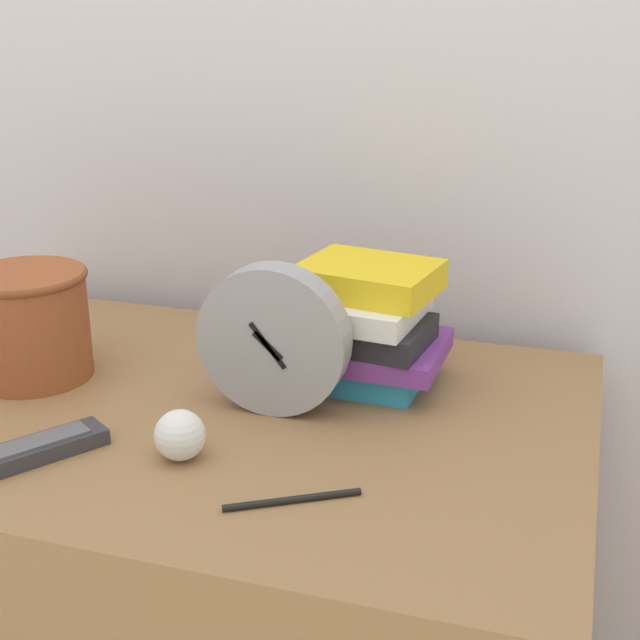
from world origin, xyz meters
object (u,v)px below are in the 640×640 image
(tv_remote, at_px, (39,449))
(crumpled_paper_ball, at_px, (180,435))
(basket, at_px, (29,321))
(pen, at_px, (293,500))
(book_stack, at_px, (360,326))
(desk_clock, at_px, (273,340))

(tv_remote, xyz_separation_m, crumpled_paper_ball, (0.16, 0.05, 0.02))
(basket, xyz_separation_m, pen, (0.47, -0.21, -0.08))
(book_stack, height_order, pen, book_stack)
(book_stack, relative_size, basket, 1.35)
(book_stack, bearing_deg, pen, -87.66)
(book_stack, height_order, crumpled_paper_ball, book_stack)
(book_stack, bearing_deg, basket, -165.26)
(desk_clock, xyz_separation_m, basket, (-0.37, 0.00, -0.02))
(tv_remote, bearing_deg, basket, 125.20)
(desk_clock, bearing_deg, tv_remote, -138.07)
(basket, bearing_deg, desk_clock, -0.46)
(basket, xyz_separation_m, tv_remote, (0.15, -0.21, -0.07))
(desk_clock, bearing_deg, basket, 179.54)
(crumpled_paper_ball, bearing_deg, tv_remote, -163.58)
(basket, relative_size, tv_remote, 1.08)
(book_stack, relative_size, tv_remote, 1.46)
(crumpled_paper_ball, height_order, pen, crumpled_paper_ball)
(pen, bearing_deg, book_stack, 92.34)
(crumpled_paper_ball, bearing_deg, basket, 153.02)
(tv_remote, relative_size, pen, 1.19)
(tv_remote, relative_size, crumpled_paper_ball, 2.64)
(crumpled_paper_ball, distance_m, pen, 0.17)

